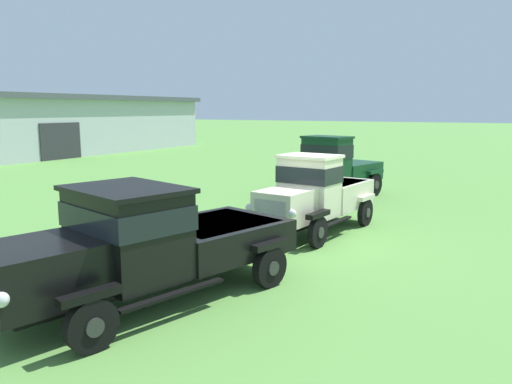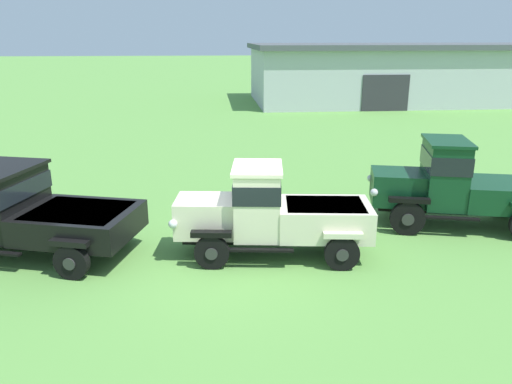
{
  "view_description": "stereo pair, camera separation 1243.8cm",
  "coord_description": "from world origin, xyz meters",
  "px_view_note": "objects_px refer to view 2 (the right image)",
  "views": [
    {
      "loc": [
        -11.34,
        -4.66,
        3.3
      ],
      "look_at": [
        0.74,
        1.96,
        1.0
      ],
      "focal_mm": 35.0,
      "sensor_mm": 36.0,
      "label": 1
    },
    {
      "loc": [
        -0.42,
        -10.39,
        4.91
      ],
      "look_at": [
        0.74,
        1.96,
        1.0
      ],
      "focal_mm": 35.0,
      "sensor_mm": 36.0,
      "label": 2
    }
  ],
  "objects_px": {
    "vintage_truck_foreground_near": "(14,210)",
    "vintage_truck_second_in_line": "(271,212)",
    "farm_shed": "(409,73)",
    "vintage_truck_midrow_center": "(456,185)"
  },
  "relations": [
    {
      "from": "farm_shed",
      "to": "vintage_truck_foreground_near",
      "type": "xyz_separation_m",
      "value": [
        -19.89,
        -26.44,
        -1.12
      ]
    },
    {
      "from": "vintage_truck_foreground_near",
      "to": "vintage_truck_second_in_line",
      "type": "xyz_separation_m",
      "value": [
        5.93,
        -0.74,
        0.01
      ]
    },
    {
      "from": "vintage_truck_foreground_near",
      "to": "vintage_truck_second_in_line",
      "type": "bearing_deg",
      "value": -7.11
    },
    {
      "from": "vintage_truck_foreground_near",
      "to": "vintage_truck_midrow_center",
      "type": "height_order",
      "value": "vintage_truck_midrow_center"
    },
    {
      "from": "farm_shed",
      "to": "vintage_truck_foreground_near",
      "type": "relative_size",
      "value": 4.11
    },
    {
      "from": "farm_shed",
      "to": "vintage_truck_midrow_center",
      "type": "relative_size",
      "value": 4.95
    },
    {
      "from": "farm_shed",
      "to": "vintage_truck_second_in_line",
      "type": "distance_m",
      "value": 30.58
    },
    {
      "from": "farm_shed",
      "to": "vintage_truck_second_in_line",
      "type": "bearing_deg",
      "value": -117.2
    },
    {
      "from": "vintage_truck_second_in_line",
      "to": "farm_shed",
      "type": "bearing_deg",
      "value": 62.8
    },
    {
      "from": "farm_shed",
      "to": "vintage_truck_foreground_near",
      "type": "distance_m",
      "value": 33.11
    }
  ]
}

